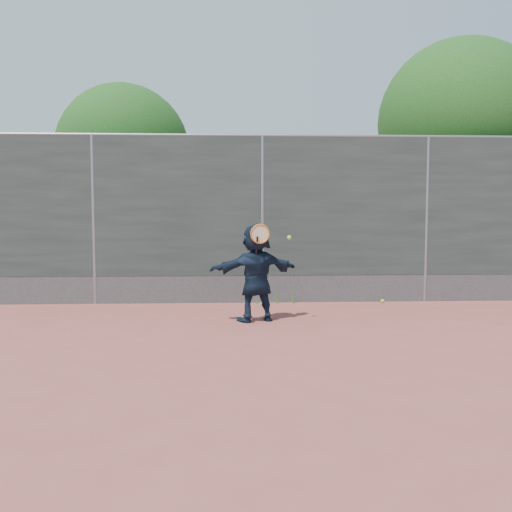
{
  "coord_description": "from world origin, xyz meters",
  "views": [
    {
      "loc": [
        -0.61,
        -6.74,
        1.69
      ],
      "look_at": [
        -0.2,
        1.79,
        0.99
      ],
      "focal_mm": 40.0,
      "sensor_mm": 36.0,
      "label": 1
    }
  ],
  "objects": [
    {
      "name": "ground",
      "position": [
        0.0,
        0.0,
        0.0
      ],
      "size": [
        80.0,
        80.0,
        0.0
      ],
      "primitive_type": "plane",
      "color": "#9E4C42",
      "rests_on": "ground"
    },
    {
      "name": "player",
      "position": [
        -0.2,
        1.79,
        0.74
      ],
      "size": [
        1.44,
        0.83,
        1.48
      ],
      "primitive_type": "imported",
      "rotation": [
        0.0,
        0.0,
        3.45
      ],
      "color": "#121F32",
      "rests_on": "ground"
    },
    {
      "name": "tree_right",
      "position": [
        4.68,
        5.75,
        3.49
      ],
      "size": [
        3.78,
        3.6,
        5.39
      ],
      "color": "#382314",
      "rests_on": "ground"
    },
    {
      "name": "ball_ground",
      "position": [
        2.18,
        3.35,
        0.03
      ],
      "size": [
        0.07,
        0.07,
        0.07
      ],
      "primitive_type": "sphere",
      "color": "#A8E132",
      "rests_on": "ground"
    },
    {
      "name": "weed_clump",
      "position": [
        0.29,
        3.38,
        0.13
      ],
      "size": [
        0.68,
        0.07,
        0.3
      ],
      "color": "#387226",
      "rests_on": "ground"
    },
    {
      "name": "fence",
      "position": [
        -0.0,
        3.5,
        1.58
      ],
      "size": [
        20.0,
        0.06,
        3.03
      ],
      "color": "#38423D",
      "rests_on": "ground"
    },
    {
      "name": "tree_left",
      "position": [
        -2.85,
        6.55,
        2.94
      ],
      "size": [
        3.15,
        3.0,
        4.53
      ],
      "color": "#382314",
      "rests_on": "ground"
    },
    {
      "name": "swing_action",
      "position": [
        -0.11,
        1.6,
        1.31
      ],
      "size": [
        0.62,
        0.15,
        0.51
      ],
      "color": "orange",
      "rests_on": "ground"
    }
  ]
}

